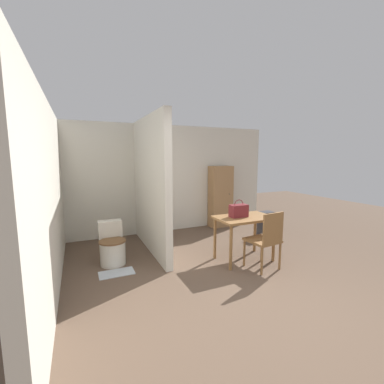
# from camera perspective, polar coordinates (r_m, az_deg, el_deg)

# --- Properties ---
(ground_plane) EXTENTS (16.00, 16.00, 0.00)m
(ground_plane) POSITION_cam_1_polar(r_m,az_deg,el_deg) (3.30, 17.43, -25.15)
(ground_plane) COLOR brown
(wall_back) EXTENTS (5.38, 0.12, 2.50)m
(wall_back) POSITION_cam_1_polar(r_m,az_deg,el_deg) (6.13, -6.13, 2.91)
(wall_back) COLOR beige
(wall_back) RESTS_ON ground_plane
(wall_left) EXTENTS (0.12, 4.72, 2.50)m
(wall_left) POSITION_cam_1_polar(r_m,az_deg,el_deg) (3.94, -29.13, -0.83)
(wall_left) COLOR beige
(wall_left) RESTS_ON ground_plane
(partition_wall) EXTENTS (0.12, 2.15, 2.50)m
(partition_wall) POSITION_cam_1_polar(r_m,az_deg,el_deg) (4.86, -9.32, 1.55)
(partition_wall) COLOR beige
(partition_wall) RESTS_ON ground_plane
(dining_table) EXTENTS (0.98, 0.63, 0.76)m
(dining_table) POSITION_cam_1_polar(r_m,az_deg,el_deg) (4.49, 11.58, -6.73)
(dining_table) COLOR brown
(dining_table) RESTS_ON ground_plane
(wooden_chair) EXTENTS (0.49, 0.49, 0.94)m
(wooden_chair) POSITION_cam_1_polar(r_m,az_deg,el_deg) (4.24, 16.15, -9.82)
(wooden_chair) COLOR brown
(wooden_chair) RESTS_ON ground_plane
(toilet) EXTENTS (0.43, 0.58, 0.68)m
(toilet) POSITION_cam_1_polar(r_m,az_deg,el_deg) (4.59, -17.32, -11.51)
(toilet) COLOR silver
(toilet) RESTS_ON ground_plane
(handbag) EXTENTS (0.30, 0.16, 0.30)m
(handbag) POSITION_cam_1_polar(r_m,az_deg,el_deg) (4.41, 10.32, -4.09)
(handbag) COLOR maroon
(handbag) RESTS_ON dining_table
(wooden_cabinet) EXTENTS (0.57, 0.35, 1.54)m
(wooden_cabinet) POSITION_cam_1_polar(r_m,az_deg,el_deg) (6.54, 6.34, -1.00)
(wooden_cabinet) COLOR #997047
(wooden_cabinet) RESTS_ON ground_plane
(bath_mat) EXTENTS (0.52, 0.29, 0.01)m
(bath_mat) POSITION_cam_1_polar(r_m,az_deg,el_deg) (4.29, -16.40, -16.88)
(bath_mat) COLOR #B2BCC6
(bath_mat) RESTS_ON ground_plane
(space_heater) EXTENTS (0.32, 0.23, 0.56)m
(space_heater) POSITION_cam_1_polar(r_m,az_deg,el_deg) (6.00, 16.07, -6.86)
(space_heater) COLOR #2D2D33
(space_heater) RESTS_ON ground_plane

